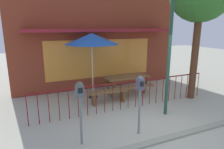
{
  "coord_description": "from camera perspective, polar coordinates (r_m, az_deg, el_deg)",
  "views": [
    {
      "loc": [
        -2.98,
        -3.82,
        2.72
      ],
      "look_at": [
        -0.43,
        2.09,
        1.15
      ],
      "focal_mm": 31.07,
      "sensor_mm": 36.0,
      "label": 1
    }
  ],
  "objects": [
    {
      "name": "ground",
      "position": [
        5.55,
        13.27,
        -16.04
      ],
      "size": [
        40.0,
        40.0,
        0.0
      ],
      "primitive_type": "plane",
      "color": "#ADAD98"
    },
    {
      "name": "pub_storefront",
      "position": [
        8.94,
        -3.92,
        11.67
      ],
      "size": [
        7.56,
        1.32,
        4.85
      ],
      "color": "#50171E",
      "rests_on": "ground"
    },
    {
      "name": "patio_fence_front",
      "position": [
        6.59,
        4.85,
        -4.56
      ],
      "size": [
        6.37,
        0.04,
        0.97
      ],
      "color": "maroon",
      "rests_on": "ground"
    },
    {
      "name": "picnic_table_left",
      "position": [
        8.06,
        4.41,
        -1.54
      ],
      "size": [
        1.82,
        1.39,
        0.79
      ],
      "color": "brown",
      "rests_on": "ground"
    },
    {
      "name": "patio_umbrella",
      "position": [
        7.36,
        -6.0,
        10.33
      ],
      "size": [
        2.01,
        2.01,
        2.52
      ],
      "color": "black",
      "rests_on": "ground"
    },
    {
      "name": "patio_bench",
      "position": [
        7.11,
        -1.11,
        -5.77
      ],
      "size": [
        1.41,
        0.39,
        0.48
      ],
      "color": "brown",
      "rests_on": "ground"
    },
    {
      "name": "parking_meter_near",
      "position": [
        4.46,
        -9.43,
        -6.47
      ],
      "size": [
        0.18,
        0.17,
        1.55
      ],
      "color": "slate",
      "rests_on": "ground"
    },
    {
      "name": "parking_meter_far",
      "position": [
        4.88,
        8.26,
        -4.48
      ],
      "size": [
        0.18,
        0.17,
        1.57
      ],
      "color": "slate",
      "rests_on": "ground"
    },
    {
      "name": "street_lamp",
      "position": [
        6.04,
        16.89,
        11.74
      ],
      "size": [
        0.28,
        0.28,
        3.95
      ],
      "color": "#1F4536",
      "rests_on": "ground"
    },
    {
      "name": "curb_edge",
      "position": [
        5.29,
        15.91,
        -17.83
      ],
      "size": [
        10.58,
        0.2,
        0.11
      ],
      "primitive_type": "cube",
      "color": "gray",
      "rests_on": "ground"
    }
  ]
}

